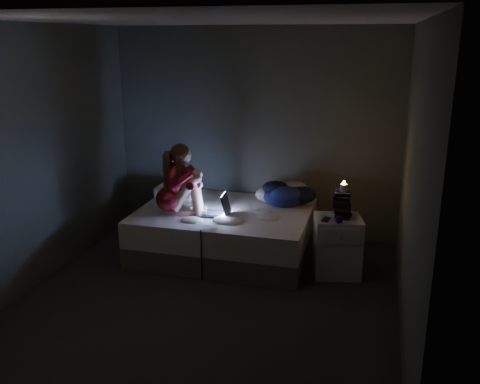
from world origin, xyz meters
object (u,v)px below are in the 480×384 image
(bed, at_px, (225,232))
(laptop, at_px, (212,204))
(woman, at_px, (170,179))
(nightstand, at_px, (337,246))
(phone, at_px, (325,218))
(candle, at_px, (343,189))

(bed, distance_m, laptop, 0.46)
(woman, bearing_deg, bed, 10.61)
(laptop, distance_m, nightstand, 1.45)
(nightstand, height_order, phone, phone)
(candle, bearing_deg, phone, -145.03)
(bed, xyz_separation_m, woman, (-0.55, -0.27, 0.67))
(woman, relative_size, nightstand, 1.26)
(woman, bearing_deg, candle, -13.11)
(bed, xyz_separation_m, laptop, (-0.09, -0.21, 0.40))
(candle, relative_size, phone, 0.57)
(woman, xyz_separation_m, laptop, (0.47, 0.06, -0.27))
(nightstand, bearing_deg, woman, 168.86)
(laptop, bearing_deg, nightstand, -5.42)
(bed, distance_m, phone, 1.28)
(laptop, bearing_deg, candle, -3.63)
(bed, relative_size, woman, 2.42)
(laptop, height_order, candle, candle)
(nightstand, relative_size, candle, 8.01)
(woman, relative_size, laptop, 2.13)
(nightstand, bearing_deg, bed, 157.63)
(candle, bearing_deg, bed, 172.19)
(bed, height_order, woman, woman)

